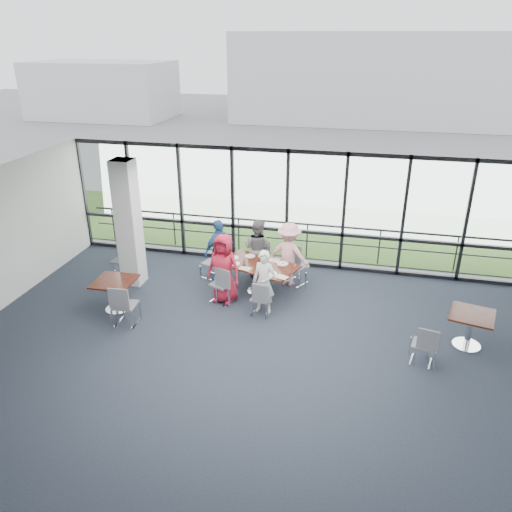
% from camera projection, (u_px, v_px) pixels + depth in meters
% --- Properties ---
extents(floor, '(12.00, 10.00, 0.02)m').
position_uv_depth(floor, '(240.00, 372.00, 9.49)').
color(floor, '#1F2430').
rests_on(floor, ground).
extents(ceiling, '(12.00, 10.00, 0.04)m').
position_uv_depth(ceiling, '(237.00, 212.00, 8.18)').
color(ceiling, white).
rests_on(ceiling, ground).
extents(curtain_wall_back, '(12.00, 0.10, 3.20)m').
position_uv_depth(curtain_wall_back, '(287.00, 209.00, 13.27)').
color(curtain_wall_back, white).
rests_on(curtain_wall_back, ground).
extents(structural_column, '(0.50, 0.50, 3.20)m').
position_uv_depth(structural_column, '(129.00, 224.00, 12.24)').
color(structural_column, silver).
rests_on(structural_column, ground).
extents(apron, '(80.00, 70.00, 0.02)m').
position_uv_depth(apron, '(309.00, 208.00, 18.38)').
color(apron, gray).
rests_on(apron, ground).
extents(grass_strip, '(80.00, 5.00, 0.01)m').
position_uv_depth(grass_strip, '(301.00, 226.00, 16.59)').
color(grass_strip, '#2E571B').
rests_on(grass_strip, ground).
extents(hangar_main, '(24.00, 10.00, 6.00)m').
position_uv_depth(hangar_main, '(407.00, 77.00, 35.87)').
color(hangar_main, silver).
rests_on(hangar_main, ground).
extents(hangar_aux, '(10.00, 6.00, 4.00)m').
position_uv_depth(hangar_aux, '(103.00, 90.00, 37.29)').
color(hangar_aux, silver).
rests_on(hangar_aux, ground).
extents(guard_rail, '(12.00, 0.06, 0.06)m').
position_uv_depth(guard_rail, '(290.00, 239.00, 14.26)').
color(guard_rail, '#2D2D33').
rests_on(guard_rail, ground).
extents(main_table, '(2.08, 1.59, 0.75)m').
position_uv_depth(main_table, '(259.00, 269.00, 12.16)').
color(main_table, '#391110').
rests_on(main_table, ground).
extents(side_table_left, '(0.91, 0.91, 0.75)m').
position_uv_depth(side_table_left, '(115.00, 285.00, 11.35)').
color(side_table_left, '#391110').
rests_on(side_table_left, ground).
extents(side_table_right, '(1.01, 1.01, 0.75)m').
position_uv_depth(side_table_right, '(471.00, 319.00, 10.01)').
color(side_table_right, '#391110').
rests_on(side_table_right, ground).
extents(diner_near_left, '(0.92, 0.69, 1.70)m').
position_uv_depth(diner_near_left, '(224.00, 268.00, 11.66)').
color(diner_near_left, '#A9182D').
rests_on(diner_near_left, ground).
extents(diner_near_right, '(0.62, 0.51, 1.50)m').
position_uv_depth(diner_near_right, '(264.00, 282.00, 11.23)').
color(diner_near_right, silver).
rests_on(diner_near_right, ground).
extents(diner_far_left, '(0.86, 0.65, 1.56)m').
position_uv_depth(diner_far_left, '(257.00, 248.00, 12.93)').
color(diner_far_left, slate).
rests_on(diner_far_left, ground).
extents(diner_far_right, '(1.16, 0.77, 1.65)m').
position_uv_depth(diner_far_right, '(289.00, 254.00, 12.48)').
color(diner_far_right, '#F8A3AC').
rests_on(diner_far_right, ground).
extents(diner_end, '(0.98, 1.09, 1.64)m').
position_uv_depth(diner_end, '(220.00, 250.00, 12.72)').
color(diner_end, '#2A578C').
rests_on(diner_end, ground).
extents(chair_main_nl, '(0.60, 0.60, 0.93)m').
position_uv_depth(chair_main_nl, '(222.00, 284.00, 11.77)').
color(chair_main_nl, slate).
rests_on(chair_main_nl, ground).
extents(chair_main_nr, '(0.45, 0.45, 0.83)m').
position_uv_depth(chair_main_nr, '(261.00, 298.00, 11.25)').
color(chair_main_nr, slate).
rests_on(chair_main_nr, ground).
extents(chair_main_fl, '(0.45, 0.45, 0.81)m').
position_uv_depth(chair_main_fl, '(263.00, 259.00, 13.25)').
color(chair_main_fl, slate).
rests_on(chair_main_fl, ground).
extents(chair_main_fr, '(0.64, 0.64, 0.96)m').
position_uv_depth(chair_main_fr, '(297.00, 266.00, 12.64)').
color(chair_main_fr, slate).
rests_on(chair_main_fr, ground).
extents(chair_main_end, '(0.53, 0.53, 0.84)m').
position_uv_depth(chair_main_end, '(212.00, 263.00, 12.98)').
color(chair_main_end, slate).
rests_on(chair_main_end, ground).
extents(chair_spare_la, '(0.51, 0.51, 0.96)m').
position_uv_depth(chair_spare_la, '(125.00, 305.00, 10.84)').
color(chair_spare_la, slate).
rests_on(chair_spare_la, ground).
extents(chair_spare_lb, '(0.55, 0.55, 0.97)m').
position_uv_depth(chair_spare_lb, '(123.00, 260.00, 12.95)').
color(chair_spare_lb, slate).
rests_on(chair_spare_lb, ground).
extents(chair_spare_r, '(0.48, 0.48, 0.83)m').
position_uv_depth(chair_spare_r, '(423.00, 344.00, 9.58)').
color(chair_spare_r, slate).
rests_on(chair_spare_r, ground).
extents(plate_nl, '(0.27, 0.27, 0.01)m').
position_uv_depth(plate_nl, '(235.00, 264.00, 12.12)').
color(plate_nl, white).
rests_on(plate_nl, main_table).
extents(plate_nr, '(0.29, 0.29, 0.01)m').
position_uv_depth(plate_nr, '(271.00, 274.00, 11.62)').
color(plate_nr, white).
rests_on(plate_nr, main_table).
extents(plate_fl, '(0.25, 0.25, 0.01)m').
position_uv_depth(plate_fl, '(250.00, 256.00, 12.54)').
color(plate_fl, white).
rests_on(plate_fl, main_table).
extents(plate_fr, '(0.29, 0.29, 0.01)m').
position_uv_depth(plate_fr, '(282.00, 264.00, 12.13)').
color(plate_fr, white).
rests_on(plate_fr, main_table).
extents(plate_end, '(0.28, 0.28, 0.01)m').
position_uv_depth(plate_end, '(233.00, 258.00, 12.45)').
color(plate_end, white).
rests_on(plate_end, main_table).
extents(tumbler_a, '(0.07, 0.07, 0.14)m').
position_uv_depth(tumbler_a, '(244.00, 263.00, 12.03)').
color(tumbler_a, white).
rests_on(tumbler_a, main_table).
extents(tumbler_b, '(0.07, 0.07, 0.13)m').
position_uv_depth(tumbler_b, '(263.00, 267.00, 11.83)').
color(tumbler_b, white).
rests_on(tumbler_b, main_table).
extents(tumbler_c, '(0.06, 0.06, 0.13)m').
position_uv_depth(tumbler_c, '(265.00, 259.00, 12.26)').
color(tumbler_c, white).
rests_on(tumbler_c, main_table).
extents(tumbler_d, '(0.07, 0.07, 0.14)m').
position_uv_depth(tumbler_d, '(233.00, 258.00, 12.28)').
color(tumbler_d, white).
rests_on(tumbler_d, main_table).
extents(menu_a, '(0.30, 0.24, 0.00)m').
position_uv_depth(menu_a, '(245.00, 268.00, 11.89)').
color(menu_a, white).
rests_on(menu_a, main_table).
extents(menu_b, '(0.35, 0.31, 0.00)m').
position_uv_depth(menu_b, '(282.00, 277.00, 11.48)').
color(menu_b, white).
rests_on(menu_b, main_table).
extents(menu_c, '(0.36, 0.29, 0.00)m').
position_uv_depth(menu_c, '(273.00, 260.00, 12.33)').
color(menu_c, white).
rests_on(menu_c, main_table).
extents(condiment_caddy, '(0.10, 0.07, 0.04)m').
position_uv_depth(condiment_caddy, '(263.00, 264.00, 12.09)').
color(condiment_caddy, black).
rests_on(condiment_caddy, main_table).
extents(ketchup_bottle, '(0.06, 0.06, 0.18)m').
position_uv_depth(ketchup_bottle, '(260.00, 261.00, 12.07)').
color(ketchup_bottle, '#930100').
rests_on(ketchup_bottle, main_table).
extents(green_bottle, '(0.05, 0.05, 0.20)m').
position_uv_depth(green_bottle, '(265.00, 260.00, 12.08)').
color(green_bottle, '#1B7F1D').
rests_on(green_bottle, main_table).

